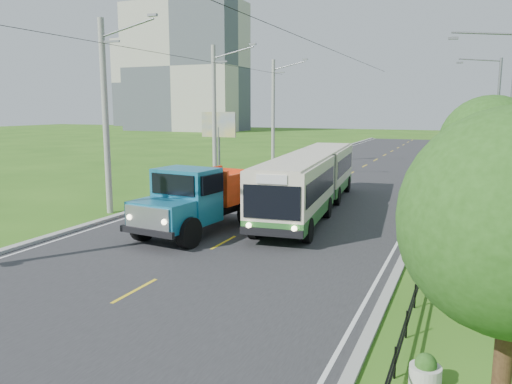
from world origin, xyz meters
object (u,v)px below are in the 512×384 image
Objects in this scene: pole_mid at (215,114)px; planter_near at (445,261)px; streetlight_mid at (507,122)px; billboard_left at (219,129)px; tree_back at (482,135)px; pole_near at (106,116)px; streetlight_far at (494,117)px; tree_second at (498,187)px; tree_fifth at (484,137)px; planter_front at (425,372)px; bus at (311,177)px; tree_third at (491,151)px; pole_far at (274,112)px; planter_mid at (453,216)px; tree_fourth at (486,149)px; planter_far at (457,191)px; dump_truck at (200,195)px.

planter_near is (16.86, -15.00, -4.81)m from pole_mid.
billboard_left is at bearing 153.60° from streetlight_mid.
streetlight_mid is 22.51m from billboard_left.
planter_near is (-1.26, -20.14, -3.37)m from tree_back.
pole_near is 1.82× the size of tree_back.
streetlight_far is (0.79, 1.86, 1.25)m from tree_back.
tree_fifth reaches higher than tree_second.
bus reaches higher than planter_front.
bus is (-8.48, 5.55, -2.14)m from tree_third.
tree_second is 0.58× the size of streetlight_far.
billboard_left is at bearing 140.67° from tree_third.
tree_second is 7.91× the size of planter_near.
pole_near reaches higher than streetlight_mid.
tree_third is at bearing -35.36° from pole_mid.
streetlight_mid is at bearing 82.36° from tree_third.
pole_far reaches higher than planter_mid.
bus is at bearing -37.14° from pole_mid.
tree_third is 25.02m from billboard_left.
tree_fourth reaches higher than planter_near.
billboard_left is (-20.14, 10.00, -1.04)m from streetlight_mid.
streetlight_mid is 1.00× the size of streetlight_far.
planter_front is 1.00× the size of planter_mid.
pole_far is at bearing 134.86° from streetlight_mid.
planter_mid is (-2.04, -14.00, -4.62)m from streetlight_far.
tree_fourth is 8.62m from planter_far.
streetlight_mid is 5.05m from planter_mid.
planter_front is at bearing -97.27° from streetlight_mid.
planter_mid is at bearing 16.52° from pole_near.
planter_mid is at bearing -22.54° from pole_mid.
dump_truck is at bearing -64.80° from pole_mid.
tree_third is 0.37× the size of bus.
tree_second is 7.91× the size of planter_mid.
tree_back reaches higher than tree_fourth.
planter_front is (-1.26, -28.14, -3.37)m from tree_back.
dump_truck is (-12.46, -6.69, -3.21)m from streetlight_mid.
streetlight_mid is 13.54× the size of planter_near.
streetlight_mid is at bearing 75.68° from planter_near.
tree_fifth is at bearing 86.75° from planter_front.
streetlight_far is at bearing 51.15° from bus.
pole_far is 20.70m from planter_far.
tree_back is at bearing 49.82° from bus.
pole_near is 11.21m from bus.
tree_second is 20.16m from planter_far.
streetlight_far reaches higher than tree_second.
tree_second is at bearing -83.95° from planter_mid.
pole_mid reaches higher than streetlight_far.
tree_third reaches higher than tree_fourth.
planter_mid is (-1.26, 11.86, -3.23)m from tree_second.
pole_far is 14.93× the size of planter_far.
pole_far is 19.56m from streetlight_far.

